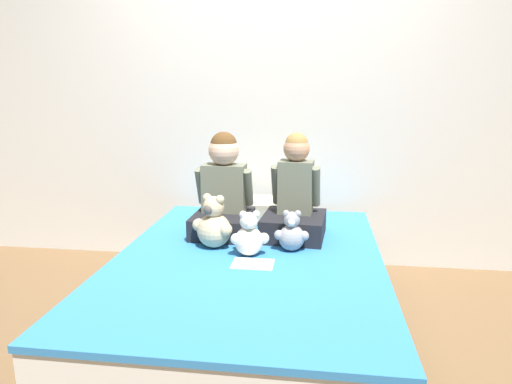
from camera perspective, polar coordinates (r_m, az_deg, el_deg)
name	(u,v)px	position (r m, az deg, el deg)	size (l,w,h in m)	color
ground_plane	(249,332)	(2.64, -0.92, -17.04)	(14.00, 14.00, 0.00)	brown
wall_behind_bed	(271,97)	(3.40, 1.88, 11.80)	(8.00, 0.06, 2.50)	silver
bed	(249,295)	(2.53, -0.93, -12.73)	(1.42, 1.95, 0.44)	#2D2D33
child_on_left	(224,193)	(2.77, -4.08, -0.12)	(0.35, 0.40, 0.62)	black
child_on_right	(295,200)	(2.72, 4.88, -1.05)	(0.39, 0.41, 0.62)	black
teddy_bear_held_by_left_child	(214,225)	(2.55, -5.31, -4.15)	(0.24, 0.19, 0.30)	#D1B78E
teddy_bear_held_by_right_child	(292,234)	(2.51, 4.47, -5.21)	(0.19, 0.14, 0.23)	#939399
teddy_bear_between_children	(250,237)	(2.43, -0.79, -5.60)	(0.20, 0.15, 0.25)	silver
pillow_at_headboard	(265,208)	(3.18, 1.17, -1.99)	(0.52, 0.31, 0.11)	beige
sign_card	(253,264)	(2.34, -0.39, -8.96)	(0.21, 0.15, 0.00)	white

